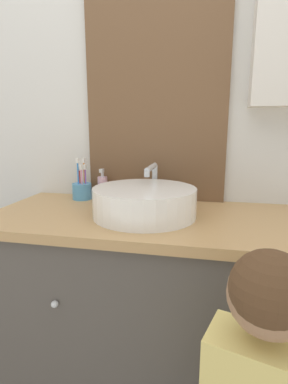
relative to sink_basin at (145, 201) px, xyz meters
The scene contains 5 objects.
wall_back 0.47m from the sink_basin, 78.90° to the left, with size 3.20×0.18×2.50m.
vanity_counter 0.49m from the sink_basin, 17.06° to the left, with size 1.29×0.56×0.88m.
sink_basin is the anchor object (origin of this frame).
toothbrush_holder 0.40m from the sink_basin, 149.34° to the left, with size 0.09×0.09×0.19m.
soap_dispenser 0.34m from the sink_basin, 137.29° to the left, with size 0.05×0.05×0.14m.
Camera 1 is at (0.18, -0.76, 1.20)m, focal length 28.00 mm.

